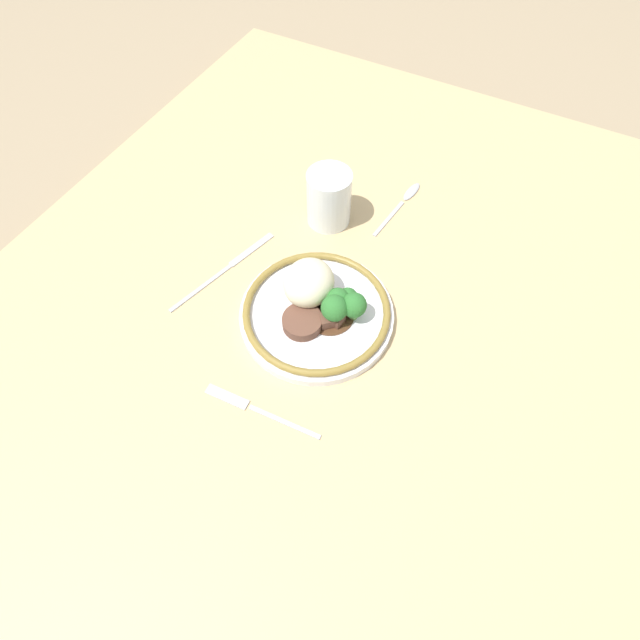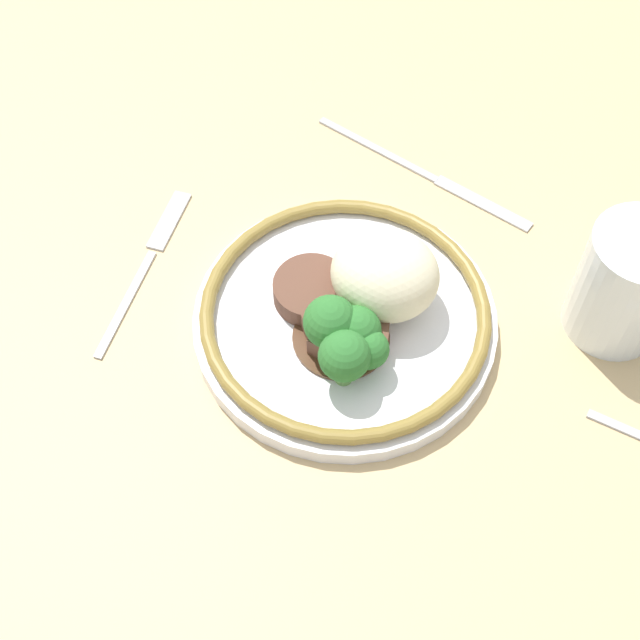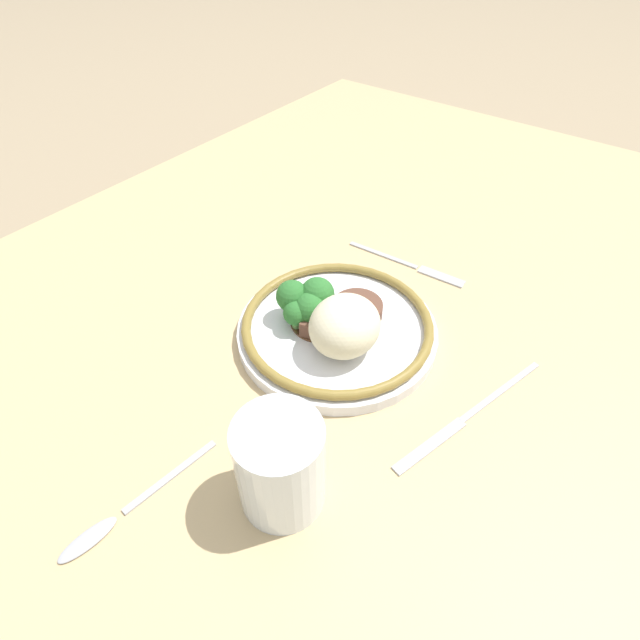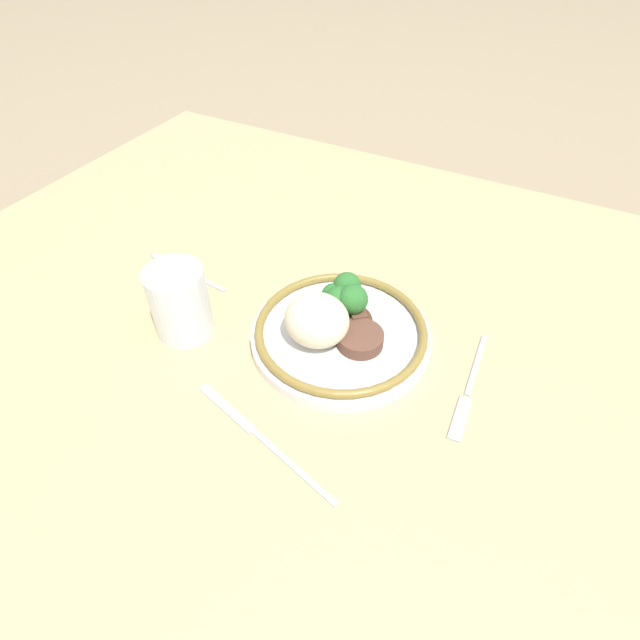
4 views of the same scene
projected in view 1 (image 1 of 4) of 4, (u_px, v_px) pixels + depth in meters
ground_plane at (302, 343)px, 0.83m from camera, size 8.00×8.00×0.00m
dining_table at (301, 338)px, 0.81m from camera, size 1.52×1.12×0.03m
plate at (318, 306)px, 0.80m from camera, size 0.25×0.25×0.09m
juice_glass at (329, 201)px, 0.90m from camera, size 0.08×0.08×0.10m
fork at (251, 407)px, 0.73m from camera, size 0.02×0.19×0.00m
knife at (228, 267)px, 0.87m from camera, size 0.22×0.07×0.00m
spoon at (406, 198)px, 0.96m from camera, size 0.17×0.03×0.01m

